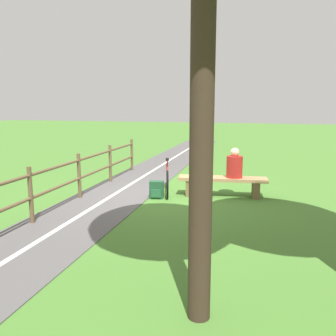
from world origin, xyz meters
TOP-DOWN VIEW (x-y plane):
  - ground_plane at (0.00, 0.00)m, footprint 80.00×80.00m
  - paved_path at (0.81, 4.00)m, footprint 4.67×36.03m
  - path_centre_line at (0.81, 4.00)m, footprint 2.64×31.91m
  - bench at (-1.39, -0.47)m, footprint 2.12×0.78m
  - person_seated at (-1.66, -0.51)m, footprint 0.43×0.43m
  - bicycle at (-0.03, -0.40)m, footprint 0.61×1.67m
  - backpack at (0.02, 0.21)m, footprint 0.36×0.29m

SIDE VIEW (x-z plane):
  - ground_plane at x=0.00m, z-range 0.00..0.00m
  - paved_path at x=0.81m, z-range 0.00..0.02m
  - path_centre_line at x=0.81m, z-range 0.02..0.02m
  - backpack at x=0.02m, z-range 0.00..0.40m
  - bench at x=-1.39m, z-range 0.10..0.56m
  - bicycle at x=-0.03m, z-range -0.07..0.77m
  - person_seated at x=-1.66m, z-range 0.40..1.11m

